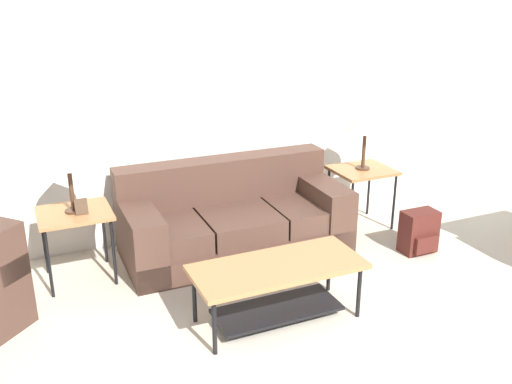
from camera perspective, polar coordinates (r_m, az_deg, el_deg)
name	(u,v)px	position (r m, az deg, el deg)	size (l,w,h in m)	color
wall_back	(211,102)	(5.50, -4.50, 8.99)	(8.83, 0.06, 2.60)	silver
couch	(234,220)	(5.29, -2.25, -2.84)	(2.05, 0.94, 0.82)	#4C3328
coffee_table	(277,279)	(4.21, 2.16, -8.71)	(1.26, 0.55, 0.45)	#A87042
side_table_left	(75,218)	(4.90, -17.67, -2.54)	(0.58, 0.52, 0.61)	#A87042
side_table_right	(362,175)	(5.83, 10.57, 1.73)	(0.58, 0.52, 0.61)	#A87042
table_lamp_left	(67,154)	(4.72, -18.37, 3.59)	(0.36, 0.36, 0.61)	#472D1E
table_lamp_right	(366,121)	(5.68, 10.93, 6.96)	(0.36, 0.36, 0.61)	#472D1E
backpack	(419,232)	(5.50, 16.00, -3.89)	(0.33, 0.28, 0.40)	#4C1E19
picture_frame	(81,207)	(4.79, -17.08, -1.40)	(0.10, 0.04, 0.13)	#4C3828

